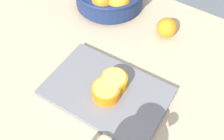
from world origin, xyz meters
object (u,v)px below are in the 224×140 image
(orange_half_0, at_px, (115,80))
(loose_orange_0, at_px, (166,28))
(orange_half_1, at_px, (106,91))
(cutting_board, at_px, (106,92))

(orange_half_0, relative_size, loose_orange_0, 1.11)
(orange_half_0, distance_m, orange_half_1, 0.04)
(orange_half_0, xyz_separation_m, orange_half_1, (-0.00, -0.04, -0.00))
(cutting_board, bearing_deg, orange_half_0, 73.89)
(orange_half_1, bearing_deg, loose_orange_0, 86.51)
(cutting_board, distance_m, orange_half_1, 0.03)
(loose_orange_0, bearing_deg, cutting_board, -95.15)
(cutting_board, xyz_separation_m, loose_orange_0, (0.03, 0.30, 0.02))
(orange_half_0, distance_m, loose_orange_0, 0.28)
(orange_half_0, xyz_separation_m, loose_orange_0, (0.02, 0.27, -0.00))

